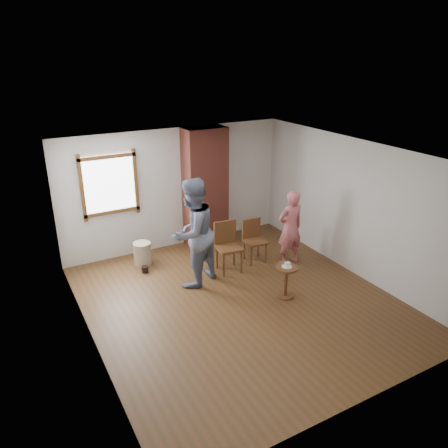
{
  "coord_description": "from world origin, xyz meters",
  "views": [
    {
      "loc": [
        -3.41,
        -5.61,
        4.13
      ],
      "look_at": [
        0.13,
        0.8,
        1.15
      ],
      "focal_mm": 35.0,
      "sensor_mm": 36.0,
      "label": 1
    }
  ],
  "objects_px": {
    "dining_chair_left": "(227,244)",
    "dining_chair_right": "(254,238)",
    "side_table": "(286,277)",
    "man": "(193,233)",
    "person_pink": "(290,228)",
    "stoneware_crock": "(142,253)"
  },
  "relations": [
    {
      "from": "dining_chair_left",
      "to": "dining_chair_right",
      "type": "xyz_separation_m",
      "value": [
        0.67,
        0.1,
        -0.06
      ]
    },
    {
      "from": "man",
      "to": "person_pink",
      "type": "height_order",
      "value": "man"
    },
    {
      "from": "stoneware_crock",
      "to": "person_pink",
      "type": "relative_size",
      "value": 0.29
    },
    {
      "from": "dining_chair_left",
      "to": "dining_chair_right",
      "type": "relative_size",
      "value": 1.13
    },
    {
      "from": "stoneware_crock",
      "to": "dining_chair_left",
      "type": "distance_m",
      "value": 1.77
    },
    {
      "from": "man",
      "to": "person_pink",
      "type": "distance_m",
      "value": 2.07
    },
    {
      "from": "man",
      "to": "person_pink",
      "type": "relative_size",
      "value": 1.3
    },
    {
      "from": "man",
      "to": "person_pink",
      "type": "bearing_deg",
      "value": 149.17
    },
    {
      "from": "side_table",
      "to": "person_pink",
      "type": "relative_size",
      "value": 0.38
    },
    {
      "from": "side_table",
      "to": "man",
      "type": "xyz_separation_m",
      "value": [
        -1.21,
        1.24,
        0.62
      ]
    },
    {
      "from": "stoneware_crock",
      "to": "side_table",
      "type": "height_order",
      "value": "side_table"
    },
    {
      "from": "dining_chair_right",
      "to": "side_table",
      "type": "relative_size",
      "value": 1.46
    },
    {
      "from": "stoneware_crock",
      "to": "person_pink",
      "type": "bearing_deg",
      "value": -28.53
    },
    {
      "from": "dining_chair_right",
      "to": "side_table",
      "type": "distance_m",
      "value": 1.55
    },
    {
      "from": "stoneware_crock",
      "to": "dining_chair_right",
      "type": "xyz_separation_m",
      "value": [
        2.08,
        -0.94,
        0.26
      ]
    },
    {
      "from": "stoneware_crock",
      "to": "dining_chair_left",
      "type": "bearing_deg",
      "value": -36.42
    },
    {
      "from": "man",
      "to": "dining_chair_right",
      "type": "bearing_deg",
      "value": 165.52
    },
    {
      "from": "dining_chair_right",
      "to": "man",
      "type": "bearing_deg",
      "value": -165.02
    },
    {
      "from": "dining_chair_left",
      "to": "dining_chair_right",
      "type": "height_order",
      "value": "dining_chair_left"
    },
    {
      "from": "side_table",
      "to": "man",
      "type": "relative_size",
      "value": 0.29
    },
    {
      "from": "dining_chair_right",
      "to": "man",
      "type": "xyz_separation_m",
      "value": [
        -1.5,
        -0.28,
        0.53
      ]
    },
    {
      "from": "dining_chair_left",
      "to": "side_table",
      "type": "xyz_separation_m",
      "value": [
        0.38,
        -1.42,
        -0.15
      ]
    }
  ]
}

